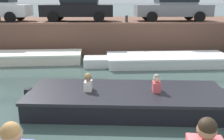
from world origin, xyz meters
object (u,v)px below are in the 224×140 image
boat_moored_west_cream (30,57)px  mooring_bollard_mid (127,19)px  boat_moored_central_white (162,60)px  motorboat_passing (136,100)px  car_centre_grey (173,6)px  car_left_inner_black (79,6)px

boat_moored_west_cream → mooring_bollard_mid: size_ratio=11.97×
mooring_bollard_mid → boat_moored_central_white: bearing=-57.0°
motorboat_passing → car_centre_grey: bearing=69.3°
boat_moored_central_white → motorboat_passing: 5.10m
car_centre_grey → car_left_inner_black: bearing=-180.0°
boat_moored_west_cream → boat_moored_central_white: bearing=-6.2°
boat_moored_west_cream → car_left_inner_black: 4.38m
boat_moored_west_cream → car_left_inner_black: car_left_inner_black is taller
boat_moored_west_cream → car_centre_grey: bearing=22.1°
car_left_inner_black → mooring_bollard_mid: car_left_inner_black is taller
mooring_bollard_mid → car_left_inner_black: bearing=149.9°
boat_moored_central_white → mooring_bollard_mid: (-1.45, 2.24, 1.68)m
boat_moored_central_white → car_centre_grey: (1.40, 3.76, 2.28)m
motorboat_passing → car_centre_grey: car_centre_grey is taller
car_left_inner_black → mooring_bollard_mid: (2.62, -1.52, -0.61)m
boat_moored_west_cream → boat_moored_central_white: size_ratio=0.80×
car_left_inner_black → boat_moored_central_white: bearing=-42.7°
car_centre_grey → boat_moored_central_white: bearing=-110.4°
motorboat_passing → car_centre_grey: 9.39m
motorboat_passing → car_left_inner_black: (-2.26, 8.53, 2.24)m
boat_moored_west_cream → car_centre_grey: car_centre_grey is taller
car_left_inner_black → car_centre_grey: 5.48m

